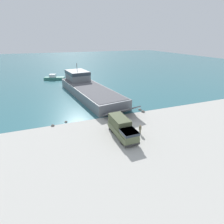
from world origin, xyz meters
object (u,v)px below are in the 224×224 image
Objects in this scene: landing_craft at (87,87)px; soldier_on_ramp at (140,129)px; moored_boat_a at (54,78)px; military_truck at (122,128)px.

landing_craft is 26.35m from soldier_on_ramp.
military_truck is at bearing 27.77° from moored_boat_a.
soldier_on_ramp is at bearing -91.60° from landing_craft.
military_truck is 0.93× the size of moored_boat_a.
soldier_on_ramp is (3.25, -26.13, -1.02)m from landing_craft.
moored_boat_a is at bearing -172.08° from military_truck.
military_truck is 49.57m from moored_boat_a.
military_truck reaches higher than soldier_on_ramp.
military_truck is 4.43× the size of soldier_on_ramp.
landing_craft is at bearing 178.74° from military_truck.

